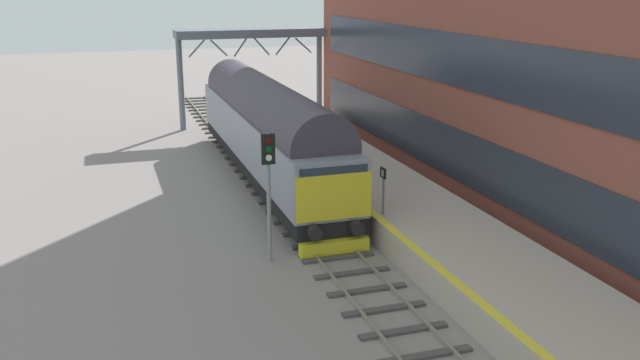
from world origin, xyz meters
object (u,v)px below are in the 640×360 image
Objects in this scene: diesel_locomotive at (267,128)px; platform_number_sign at (383,183)px; waiting_passenger at (321,123)px; signal_post_near at (269,180)px.

platform_number_sign is (2.02, -8.86, -0.34)m from diesel_locomotive.
waiting_passenger is (3.39, 2.47, -0.49)m from diesel_locomotive.
signal_post_near is 2.53× the size of platform_number_sign.
signal_post_near is 13.09m from waiting_passenger.
waiting_passenger is at bearing 64.72° from signal_post_near.
signal_post_near is at bearing -173.34° from platform_number_sign.
platform_number_sign is 1.04× the size of waiting_passenger.
platform_number_sign is at bearing 6.66° from signal_post_near.
diesel_locomotive is at bearing 102.86° from platform_number_sign.
platform_number_sign is 11.41m from waiting_passenger.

